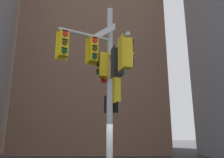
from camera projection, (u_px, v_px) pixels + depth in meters
name	position (u px, v px, depth m)	size (l,w,h in m)	color
building_mid_block	(97.00, 12.00, 33.62)	(16.34, 16.34, 40.66)	brown
signal_pole_assembly	(105.00, 73.00, 8.50)	(2.86, 2.85, 7.56)	#B2B2B5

